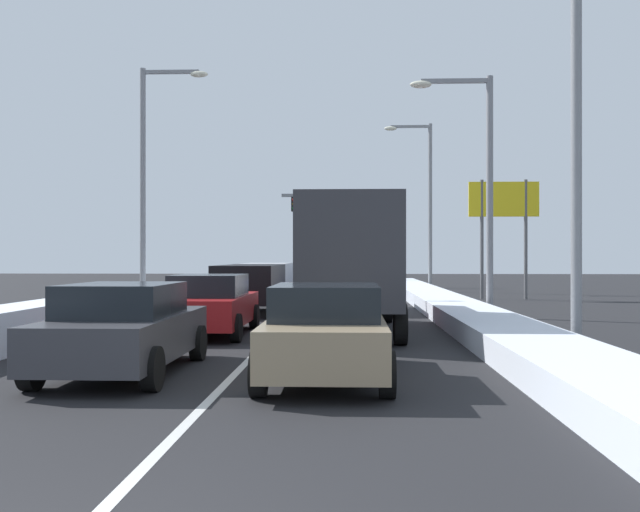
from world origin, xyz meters
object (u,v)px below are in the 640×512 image
suv_black_center_lane_third (251,284)px  street_lamp_right_near (557,124)px  sedan_tan_right_lane_nearest (326,331)px  suv_silver_center_lane_fourth (266,278)px  street_lamp_left_mid (151,166)px  suv_white_right_lane_third (346,283)px  sedan_charcoal_center_lane_nearest (125,328)px  street_lamp_right_mid (478,172)px  box_truck_right_lane_second (349,259)px  sedan_navy_right_lane_fourth (342,283)px  traffic_light_gantry (360,218)px  roadside_sign_right (504,212)px  sedan_red_center_lane_second (210,304)px  street_lamp_right_far (424,193)px

suv_black_center_lane_third → street_lamp_right_near: (7.62, -9.71, 3.64)m
sedan_tan_right_lane_nearest → suv_silver_center_lane_fourth: 19.51m
sedan_tan_right_lane_nearest → street_lamp_left_mid: 18.06m
suv_silver_center_lane_fourth → suv_white_right_lane_third: bearing=-54.6°
sedan_charcoal_center_lane_nearest → suv_silver_center_lane_fourth: 18.89m
street_lamp_right_mid → street_lamp_right_near: bearing=-89.4°
sedan_tan_right_lane_nearest → box_truck_right_lane_second: (0.37, 6.82, 1.14)m
sedan_navy_right_lane_fourth → street_lamp_left_mid: (-7.36, -5.31, 4.70)m
traffic_light_gantry → street_lamp_left_mid: bearing=-113.9°
suv_silver_center_lane_fourth → roadside_sign_right: (10.70, 2.32, 3.00)m
street_lamp_right_near → suv_silver_center_lane_fourth: bearing=116.0°
sedan_charcoal_center_lane_nearest → suv_black_center_lane_third: size_ratio=0.92×
sedan_tan_right_lane_nearest → traffic_light_gantry: traffic_light_gantry is taller
street_lamp_right_near → street_lamp_right_mid: street_lamp_right_mid is taller
suv_white_right_lane_third → sedan_red_center_lane_second: size_ratio=1.09×
sedan_tan_right_lane_nearest → traffic_light_gantry: (1.04, 34.64, 3.73)m
suv_white_right_lane_third → roadside_sign_right: bearing=45.1°
sedan_charcoal_center_lane_nearest → roadside_sign_right: (10.84, 21.21, 3.25)m
street_lamp_right_near → roadside_sign_right: street_lamp_right_near is taller
sedan_navy_right_lane_fourth → sedan_charcoal_center_lane_nearest: bearing=-99.4°
suv_silver_center_lane_fourth → sedan_red_center_lane_second: bearing=-89.4°
sedan_navy_right_lane_fourth → sedan_red_center_lane_second: 15.23m
suv_white_right_lane_third → street_lamp_right_far: street_lamp_right_far is taller
sedan_red_center_lane_second → traffic_light_gantry: traffic_light_gantry is taller
street_lamp_left_mid → roadside_sign_right: 15.91m
suv_black_center_lane_third → traffic_light_gantry: traffic_light_gantry is taller
suv_black_center_lane_third → box_truck_right_lane_second: bearing=-61.0°
suv_white_right_lane_third → suv_black_center_lane_third: same height
sedan_navy_right_lane_fourth → suv_silver_center_lane_fourth: suv_silver_center_lane_fourth is taller
box_truck_right_lane_second → sedan_tan_right_lane_nearest: bearing=-93.1°
suv_white_right_lane_third → sedan_red_center_lane_second: (-3.36, -8.10, -0.25)m
traffic_light_gantry → street_lamp_right_near: street_lamp_right_near is taller
street_lamp_left_mid → suv_black_center_lane_third: bearing=-33.9°
suv_black_center_lane_third → street_lamp_left_mid: street_lamp_left_mid is taller
suv_black_center_lane_third → roadside_sign_right: size_ratio=0.89×
sedan_red_center_lane_second → roadside_sign_right: (10.57, 15.32, 3.25)m
sedan_navy_right_lane_fourth → suv_black_center_lane_third: 8.74m
box_truck_right_lane_second → roadside_sign_right: 16.50m
suv_white_right_lane_third → suv_black_center_lane_third: 3.56m
box_truck_right_lane_second → suv_silver_center_lane_fourth: box_truck_right_lane_second is taller
sedan_tan_right_lane_nearest → street_lamp_right_near: bearing=35.3°
street_lamp_right_far → sedan_navy_right_lane_fourth: bearing=-121.9°
box_truck_right_lane_second → traffic_light_gantry: bearing=88.6°
box_truck_right_lane_second → suv_white_right_lane_third: 7.57m
box_truck_right_lane_second → street_lamp_right_far: size_ratio=0.77×
suv_white_right_lane_third → sedan_tan_right_lane_nearest: bearing=-91.0°
sedan_charcoal_center_lane_nearest → suv_black_center_lane_third: suv_black_center_lane_third is taller
box_truck_right_lane_second → street_lamp_right_mid: (4.13, 4.80, 2.77)m
sedan_navy_right_lane_fourth → street_lamp_right_far: (4.50, 7.23, 4.76)m
box_truck_right_lane_second → sedan_navy_right_lane_fourth: box_truck_right_lane_second is taller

